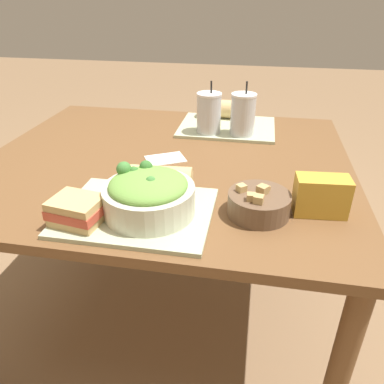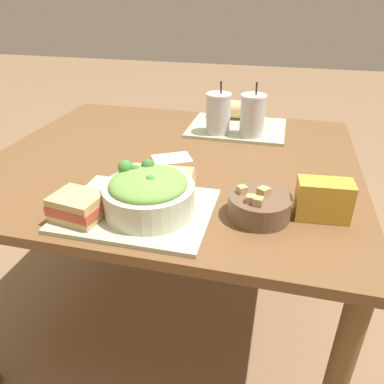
% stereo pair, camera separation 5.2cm
% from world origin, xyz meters
% --- Properties ---
extents(ground_plane, '(12.00, 12.00, 0.00)m').
position_xyz_m(ground_plane, '(0.00, 0.00, 0.00)').
color(ground_plane, '#846647').
extents(dining_table, '(1.25, 1.09, 0.77)m').
position_xyz_m(dining_table, '(0.00, 0.00, 0.67)').
color(dining_table, brown).
rests_on(dining_table, ground_plane).
extents(tray_near, '(0.39, 0.31, 0.01)m').
position_xyz_m(tray_near, '(0.01, -0.37, 0.78)').
color(tray_near, '#B2BC99').
rests_on(tray_near, dining_table).
extents(tray_far, '(0.39, 0.31, 0.01)m').
position_xyz_m(tray_far, '(0.18, 0.35, 0.78)').
color(tray_far, '#B2BC99').
rests_on(tray_far, dining_table).
extents(salad_bowl, '(0.23, 0.23, 0.12)m').
position_xyz_m(salad_bowl, '(0.05, -0.37, 0.83)').
color(salad_bowl, beige).
rests_on(salad_bowl, tray_near).
extents(soup_bowl, '(0.16, 0.16, 0.08)m').
position_xyz_m(soup_bowl, '(0.32, -0.31, 0.80)').
color(soup_bowl, brown).
rests_on(soup_bowl, dining_table).
extents(sandwich_near, '(0.14, 0.12, 0.06)m').
position_xyz_m(sandwich_near, '(-0.11, -0.44, 0.81)').
color(sandwich_near, tan).
rests_on(sandwich_near, tray_near).
extents(baguette_near, '(0.18, 0.09, 0.08)m').
position_xyz_m(baguette_near, '(0.05, -0.26, 0.82)').
color(baguette_near, tan).
rests_on(baguette_near, tray_near).
extents(baguette_far, '(0.17, 0.08, 0.08)m').
position_xyz_m(baguette_far, '(0.13, 0.46, 0.82)').
color(baguette_far, tan).
rests_on(baguette_far, tray_far).
extents(drink_cup_dark, '(0.10, 0.10, 0.20)m').
position_xyz_m(drink_cup_dark, '(0.11, 0.26, 0.85)').
color(drink_cup_dark, silver).
rests_on(drink_cup_dark, tray_far).
extents(drink_cup_red, '(0.10, 0.10, 0.21)m').
position_xyz_m(drink_cup_red, '(0.24, 0.26, 0.86)').
color(drink_cup_red, silver).
rests_on(drink_cup_red, tray_far).
extents(chip_bag, '(0.14, 0.08, 0.10)m').
position_xyz_m(chip_bag, '(0.48, -0.27, 0.82)').
color(chip_bag, gold).
rests_on(chip_bag, dining_table).
extents(napkin_folded, '(0.16, 0.14, 0.00)m').
position_xyz_m(napkin_folded, '(0.00, -0.01, 0.77)').
color(napkin_folded, white).
rests_on(napkin_folded, dining_table).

